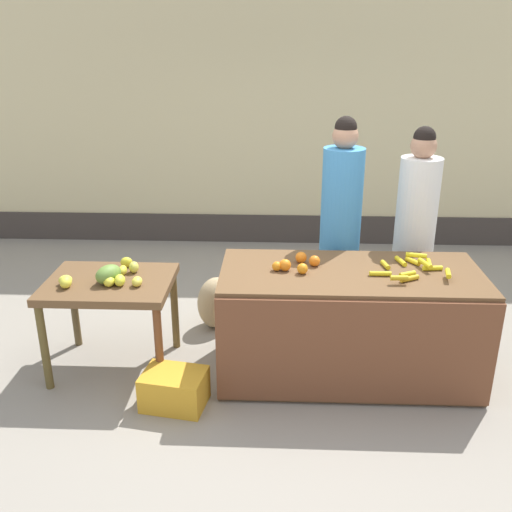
% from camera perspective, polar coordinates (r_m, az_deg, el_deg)
% --- Properties ---
extents(ground_plane, '(24.00, 24.00, 0.00)m').
position_cam_1_polar(ground_plane, '(4.60, 3.24, -11.34)').
color(ground_plane, gray).
extents(market_wall_back, '(9.88, 0.23, 3.04)m').
position_cam_1_polar(market_wall_back, '(7.06, 3.22, 13.17)').
color(market_wall_back, beige).
rests_on(market_wall_back, ground).
extents(fruit_stall_counter, '(1.94, 0.89, 0.86)m').
position_cam_1_polar(fruit_stall_counter, '(4.41, 9.26, -6.73)').
color(fruit_stall_counter, brown).
rests_on(fruit_stall_counter, ground).
extents(side_table_wooden, '(0.95, 0.75, 0.75)m').
position_cam_1_polar(side_table_wooden, '(4.47, -14.49, -3.55)').
color(side_table_wooden, brown).
rests_on(side_table_wooden, ground).
extents(banana_bunch_pile, '(0.58, 0.50, 0.07)m').
position_cam_1_polar(banana_bunch_pile, '(4.33, 15.47, -1.12)').
color(banana_bunch_pile, yellow).
rests_on(banana_bunch_pile, fruit_stall_counter).
extents(orange_pile, '(0.36, 0.30, 0.09)m').
position_cam_1_polar(orange_pile, '(4.22, 4.16, -0.72)').
color(orange_pile, orange).
rests_on(orange_pile, fruit_stall_counter).
extents(mango_papaya_pile, '(0.64, 0.52, 0.14)m').
position_cam_1_polar(mango_papaya_pile, '(4.38, -14.65, -1.88)').
color(mango_papaya_pile, yellow).
rests_on(mango_papaya_pile, side_table_wooden).
extents(vendor_woman_blue_shirt, '(0.34, 0.34, 1.89)m').
position_cam_1_polar(vendor_woman_blue_shirt, '(4.83, 8.47, 2.71)').
color(vendor_woman_blue_shirt, '#33333D').
rests_on(vendor_woman_blue_shirt, ground).
extents(vendor_woman_white_shirt, '(0.34, 0.34, 1.81)m').
position_cam_1_polar(vendor_woman_white_shirt, '(4.99, 15.66, 2.22)').
color(vendor_woman_white_shirt, '#33333D').
rests_on(vendor_woman_white_shirt, ground).
extents(produce_crate, '(0.49, 0.39, 0.26)m').
position_cam_1_polar(produce_crate, '(4.18, -8.22, -13.12)').
color(produce_crate, gold).
rests_on(produce_crate, ground).
extents(produce_sack, '(0.46, 0.47, 0.47)m').
position_cam_1_polar(produce_sack, '(5.13, -4.07, -4.69)').
color(produce_sack, tan).
rests_on(produce_sack, ground).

